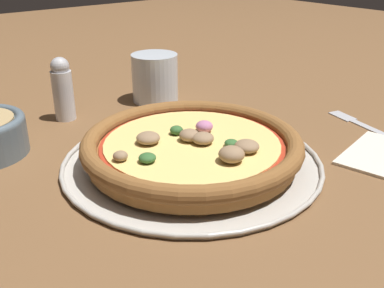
{
  "coord_description": "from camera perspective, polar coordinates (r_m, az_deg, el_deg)",
  "views": [
    {
      "loc": [
        0.33,
        0.41,
        0.27
      ],
      "look_at": [
        0.0,
        0.0,
        0.03
      ],
      "focal_mm": 42.0,
      "sensor_mm": 36.0,
      "label": 1
    }
  ],
  "objects": [
    {
      "name": "drinking_cup",
      "position": [
        0.82,
        -4.73,
        8.38
      ],
      "size": [
        0.08,
        0.08,
        0.08
      ],
      "color": "silver",
      "rests_on": "ground_plane"
    },
    {
      "name": "ground_plane",
      "position": [
        0.59,
        -0.0,
        -2.56
      ],
      "size": [
        3.0,
        3.0,
        0.0
      ],
      "primitive_type": "plane",
      "color": "brown"
    },
    {
      "name": "pepper_shaker",
      "position": [
        0.75,
        -16.11,
        6.73
      ],
      "size": [
        0.03,
        0.03,
        0.1
      ],
      "color": "silver",
      "rests_on": "ground_plane"
    },
    {
      "name": "fork",
      "position": [
        0.75,
        21.72,
        1.88
      ],
      "size": [
        0.06,
        0.19,
        0.0
      ],
      "rotation": [
        0.0,
        0.0,
        10.76
      ],
      "color": "#B7B7BC",
      "rests_on": "ground_plane"
    },
    {
      "name": "pizza",
      "position": [
        0.58,
        0.02,
        -0.27
      ],
      "size": [
        0.28,
        0.28,
        0.04
      ],
      "color": "#A86B33",
      "rests_on": "pizza_tray"
    },
    {
      "name": "pizza_tray",
      "position": [
        0.59,
        -0.0,
        -2.18
      ],
      "size": [
        0.34,
        0.34,
        0.01
      ],
      "color": "#B7B2A8",
      "rests_on": "ground_plane"
    }
  ]
}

